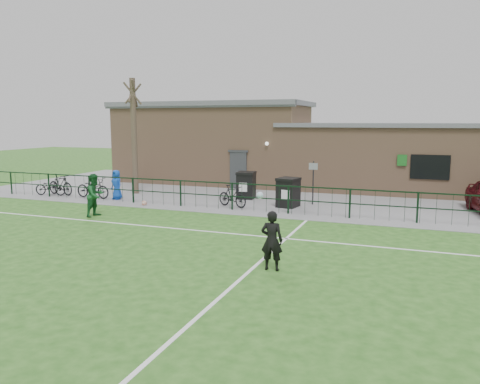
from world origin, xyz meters
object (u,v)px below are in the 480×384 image
(bicycle_d, at_px, (232,196))
(outfield_player, at_px, (95,195))
(spectator_child, at_px, (117,185))
(bicycle_b, at_px, (60,185))
(ball_ground, at_px, (144,203))
(bare_tree, at_px, (134,137))
(wheelie_bin_left, at_px, (246,186))
(bicycle_a, at_px, (50,187))
(wheelie_bin_right, at_px, (288,193))
(bicycle_c, at_px, (93,188))
(sign_post, at_px, (313,183))

(bicycle_d, relative_size, outfield_player, 0.94)
(spectator_child, xyz_separation_m, outfield_player, (1.61, -3.70, 0.12))
(bicycle_b, bearing_deg, ball_ground, -88.88)
(bare_tree, xyz_separation_m, wheelie_bin_left, (6.05, 0.52, -2.36))
(wheelie_bin_left, xyz_separation_m, bicycle_a, (-9.78, -2.67, -0.18))
(bicycle_b, relative_size, bicycle_d, 1.12)
(wheelie_bin_right, xyz_separation_m, bicycle_a, (-12.32, -1.15, -0.17))
(bicycle_a, bearing_deg, bicycle_c, -99.29)
(bicycle_c, xyz_separation_m, outfield_player, (2.94, -3.59, 0.33))
(bicycle_c, xyz_separation_m, ball_ground, (3.48, -0.85, -0.41))
(bicycle_c, bearing_deg, bicycle_a, 94.43)
(wheelie_bin_right, relative_size, bicycle_d, 0.75)
(wheelie_bin_left, relative_size, outfield_player, 0.71)
(wheelie_bin_left, bearing_deg, wheelie_bin_right, -38.46)
(ball_ground, bearing_deg, spectator_child, 155.94)
(bicycle_c, height_order, spectator_child, spectator_child)
(bicycle_c, bearing_deg, outfield_player, -137.74)
(bare_tree, relative_size, wheelie_bin_right, 4.92)
(sign_post, bearing_deg, bicycle_a, -170.74)
(bicycle_c, bearing_deg, spectator_child, -82.27)
(bare_tree, relative_size, bicycle_b, 3.30)
(outfield_player, bearing_deg, bicycle_a, 63.02)
(bicycle_b, bearing_deg, outfield_player, -114.86)
(bare_tree, relative_size, bicycle_c, 3.08)
(sign_post, distance_m, spectator_child, 9.50)
(wheelie_bin_left, relative_size, sign_post, 0.62)
(bare_tree, xyz_separation_m, outfield_player, (1.82, -5.67, -2.14))
(wheelie_bin_right, bearing_deg, outfield_player, -134.64)
(bicycle_b, bearing_deg, bicycle_c, -83.53)
(bare_tree, bearing_deg, bicycle_b, -150.25)
(bicycle_a, bearing_deg, spectator_child, -98.18)
(spectator_child, bearing_deg, bare_tree, 117.73)
(bicycle_a, bearing_deg, outfield_player, -133.20)
(bicycle_c, relative_size, ball_ground, 8.28)
(bare_tree, bearing_deg, wheelie_bin_left, 4.88)
(sign_post, distance_m, bicycle_c, 10.83)
(bicycle_c, height_order, outfield_player, outfield_player)
(wheelie_bin_right, bearing_deg, bicycle_c, -162.85)
(wheelie_bin_right, height_order, bicycle_b, wheelie_bin_right)
(bare_tree, relative_size, sign_post, 3.00)
(wheelie_bin_left, xyz_separation_m, ball_ground, (-3.69, -3.45, -0.52))
(bicycle_c, relative_size, bicycle_d, 1.20)
(bare_tree, height_order, bicycle_b, bare_tree)
(bicycle_d, distance_m, ball_ground, 4.06)
(wheelie_bin_left, distance_m, spectator_child, 6.36)
(bicycle_a, height_order, bicycle_b, bicycle_b)
(bicycle_c, xyz_separation_m, spectator_child, (1.33, 0.11, 0.21))
(bicycle_c, bearing_deg, ball_ground, -100.78)
(wheelie_bin_left, distance_m, bicycle_a, 10.14)
(bicycle_c, xyz_separation_m, bicycle_d, (7.39, 0.20, -0.02))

